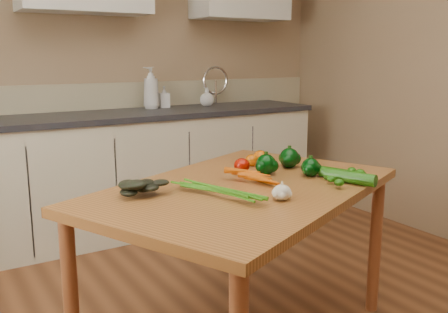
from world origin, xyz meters
name	(u,v)px	position (x,y,z in m)	size (l,w,h in m)	color
room	(287,73)	(0.00, 0.17, 1.25)	(4.04, 5.04, 2.64)	brown
counter_run	(140,170)	(0.21, 2.19, 0.46)	(2.84, 0.64, 1.14)	beige
table	(244,204)	(0.01, 0.47, 0.67)	(1.65, 1.40, 0.75)	#A0622E
soap_bottle_a	(151,88)	(0.38, 2.32, 1.06)	(0.12, 0.13, 0.32)	silver
soap_bottle_b	(164,97)	(0.50, 2.35, 0.98)	(0.08, 0.08, 0.17)	silver
soap_bottle_c	(207,97)	(0.85, 2.29, 0.97)	(0.12, 0.12, 0.15)	silver
carrot_bunch	(243,180)	(-0.01, 0.44, 0.79)	(0.26, 0.20, 0.07)	#C65204
leafy_greens	(139,183)	(-0.44, 0.56, 0.80)	(0.20, 0.18, 0.10)	black
garlic_bulb	(282,192)	(0.01, 0.20, 0.78)	(0.07, 0.07, 0.06)	beige
pepper_a	(266,164)	(0.21, 0.58, 0.80)	(0.10, 0.10, 0.10)	black
pepper_b	(289,158)	(0.40, 0.64, 0.80)	(0.10, 0.10, 0.10)	black
pepper_c	(311,167)	(0.36, 0.44, 0.80)	(0.09, 0.09, 0.09)	black
tomato_a	(242,165)	(0.13, 0.67, 0.79)	(0.08, 0.08, 0.07)	#930E02
tomato_b	(251,160)	(0.25, 0.76, 0.78)	(0.07, 0.07, 0.06)	#BB4E04
tomato_c	(260,157)	(0.34, 0.81, 0.79)	(0.07, 0.07, 0.07)	#BB4E04
zucchini_a	(342,174)	(0.44, 0.32, 0.78)	(0.05, 0.05, 0.21)	#134907
zucchini_b	(350,177)	(0.43, 0.25, 0.78)	(0.06, 0.06, 0.23)	#134907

